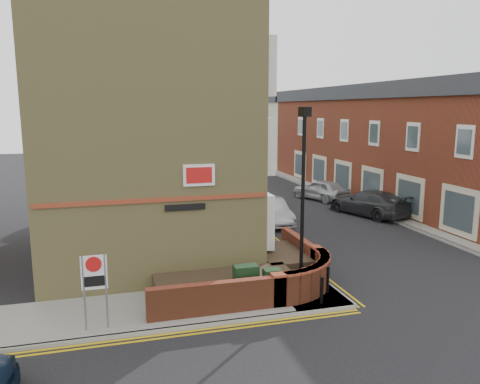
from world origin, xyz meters
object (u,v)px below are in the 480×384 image
lamppost (303,202)px  silver_car_near (271,211)px  zone_sign (94,278)px  utility_cabinet_large (246,283)px

lamppost → silver_car_near: size_ratio=1.49×
zone_sign → silver_car_near: 14.32m
utility_cabinet_large → zone_sign: (-4.70, -0.80, 0.92)m
lamppost → zone_sign: size_ratio=2.86×
zone_sign → silver_car_near: (9.14, 10.98, -0.95)m
zone_sign → silver_car_near: size_ratio=0.52×
lamppost → utility_cabinet_large: (-1.90, 0.10, -2.62)m
utility_cabinet_large → zone_sign: 4.86m
utility_cabinet_large → zone_sign: bearing=-170.3°
lamppost → utility_cabinet_large: 3.24m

